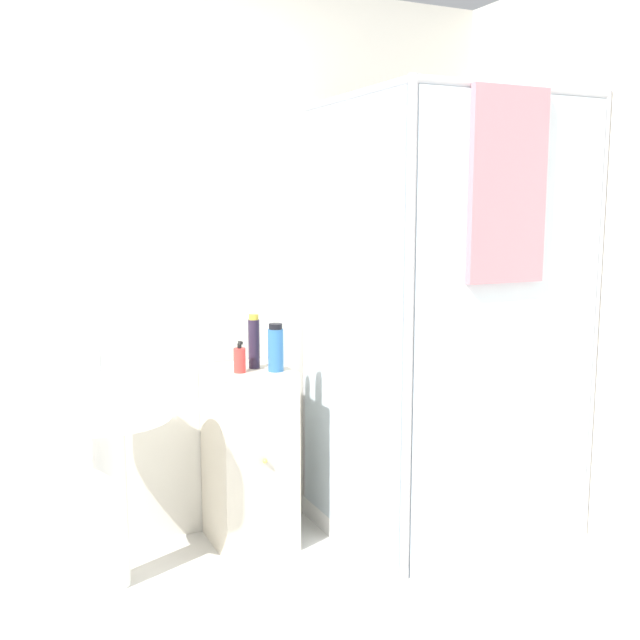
% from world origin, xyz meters
% --- Properties ---
extents(wall_back, '(6.40, 0.06, 2.50)m').
position_xyz_m(wall_back, '(0.00, 1.70, 1.25)').
color(wall_back, silver).
rests_on(wall_back, ground_plane).
extents(shower_enclosure, '(0.95, 0.98, 1.98)m').
position_xyz_m(shower_enclosure, '(1.13, 1.11, 0.53)').
color(shower_enclosure, white).
rests_on(shower_enclosure, ground_plane).
extents(vanity_cabinet, '(0.34, 0.40, 0.81)m').
position_xyz_m(vanity_cabinet, '(0.37, 1.48, 0.40)').
color(vanity_cabinet, beige).
rests_on(vanity_cabinet, ground_plane).
extents(sink, '(0.50, 0.50, 0.98)m').
position_xyz_m(sink, '(-0.27, 1.33, 0.68)').
color(sink, white).
rests_on(sink, ground_plane).
extents(soap_dispenser, '(0.05, 0.05, 0.14)m').
position_xyz_m(soap_dispenser, '(0.31, 1.42, 0.87)').
color(soap_dispenser, red).
rests_on(soap_dispenser, vanity_cabinet).
extents(shampoo_bottle_tall_black, '(0.05, 0.05, 0.24)m').
position_xyz_m(shampoo_bottle_tall_black, '(0.40, 1.47, 0.93)').
color(shampoo_bottle_tall_black, '#281E33').
rests_on(shampoo_bottle_tall_black, vanity_cabinet).
extents(shampoo_bottle_blue, '(0.07, 0.07, 0.21)m').
position_xyz_m(shampoo_bottle_blue, '(0.46, 1.37, 0.91)').
color(shampoo_bottle_blue, '#2D66A3').
rests_on(shampoo_bottle_blue, vanity_cabinet).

